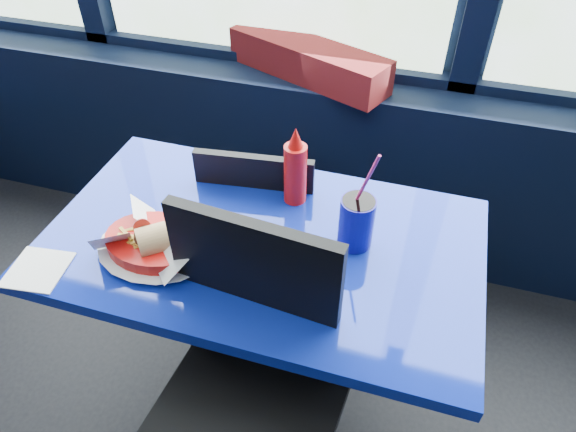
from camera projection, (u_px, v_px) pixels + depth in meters
The scene contains 9 objects.
window_sill at pixel (264, 152), 2.34m from camera, with size 5.00×0.26×0.80m, color black.
near_table at pixel (264, 281), 1.54m from camera, with size 1.20×0.70×0.75m.
chair_near_front at pixel (246, 380), 1.29m from camera, with size 0.49×0.50×1.00m.
chair_near_back at pixel (271, 223), 1.84m from camera, with size 0.43×0.44×0.86m.
planter_box at pixel (308, 60), 1.98m from camera, with size 0.67×0.17×0.13m, color maroon.
food_basket at pixel (157, 241), 1.36m from camera, with size 0.33×0.33×0.10m.
ketchup_bottle at pixel (295, 170), 1.47m from camera, with size 0.07×0.07×0.25m.
soda_cup at pixel (356, 221), 1.36m from camera, with size 0.09×0.09×0.32m.
napkin at pixel (38, 269), 1.33m from camera, with size 0.14×0.14×0.00m, color white.
Camera 1 is at (0.66, 1.05, 1.75)m, focal length 32.00 mm.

